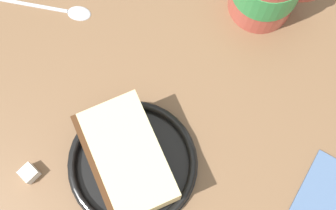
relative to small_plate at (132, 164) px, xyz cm
name	(u,v)px	position (x,y,z in cm)	size (l,w,h in cm)	color
ground_plane	(170,80)	(10.66, 4.21, -1.98)	(148.80, 148.80, 2.38)	brown
small_plate	(132,164)	(0.00, 0.00, 0.00)	(14.84, 14.84, 1.60)	black
cake_slice	(128,160)	(-0.25, 0.11, 3.35)	(11.11, 13.54, 6.78)	#472814
teaspoon	(59,9)	(7.68, 20.28, -0.45)	(8.38, 12.35, 0.80)	silver
sugar_cube	(29,173)	(-8.67, 7.67, 0.05)	(1.69, 1.69, 1.69)	white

